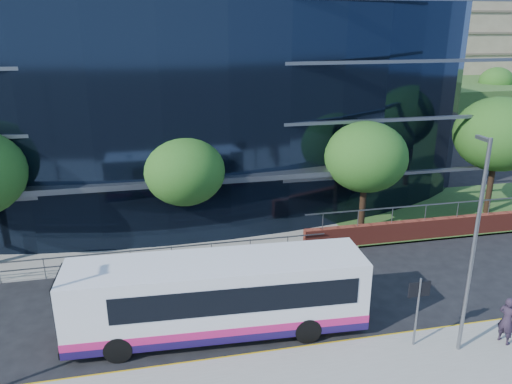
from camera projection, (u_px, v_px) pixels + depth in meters
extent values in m
plane|color=black|center=(287.00, 338.00, 19.42)|extent=(200.00, 200.00, 0.00)
cube|color=gray|center=(294.00, 352.00, 18.47)|extent=(80.00, 0.25, 0.16)
cube|color=gold|center=(292.00, 350.00, 18.68)|extent=(80.00, 0.08, 0.01)
cube|color=gold|center=(291.00, 348.00, 18.81)|extent=(80.00, 0.08, 0.01)
cube|color=gray|center=(133.00, 237.00, 28.36)|extent=(50.00, 8.00, 0.10)
cube|color=black|center=(154.00, 72.00, 38.19)|extent=(38.00, 16.00, 16.00)
cube|color=#595E66|center=(166.00, 182.00, 26.19)|extent=(22.00, 1.20, 0.30)
cube|color=slate|center=(87.00, 255.00, 23.93)|extent=(24.00, 0.05, 0.05)
cube|color=slate|center=(88.00, 263.00, 24.08)|extent=(24.00, 0.05, 0.05)
cylinder|color=slate|center=(88.00, 264.00, 24.10)|extent=(0.04, 0.04, 1.10)
cube|color=#2D511E|center=(389.00, 87.00, 76.95)|extent=(60.00, 42.00, 4.00)
cylinder|color=slate|center=(417.00, 312.00, 18.34)|extent=(0.08, 0.08, 2.80)
cube|color=black|center=(419.00, 289.00, 18.05)|extent=(0.85, 0.06, 0.60)
cylinder|color=black|center=(187.00, 220.00, 27.13)|extent=(0.36, 0.36, 2.86)
ellipsoid|color=#244614|center=(185.00, 171.00, 26.22)|extent=(4.29, 4.29, 3.65)
cylinder|color=black|center=(362.00, 208.00, 28.64)|extent=(0.36, 0.36, 3.08)
ellipsoid|color=#244614|center=(366.00, 157.00, 27.66)|extent=(4.62, 4.62, 3.93)
cylinder|color=black|center=(490.00, 188.00, 31.31)|extent=(0.36, 0.36, 3.52)
ellipsoid|color=#244614|center=(498.00, 134.00, 30.19)|extent=(5.28, 5.28, 4.49)
cylinder|color=black|center=(388.00, 109.00, 60.71)|extent=(0.36, 0.36, 3.08)
ellipsoid|color=#244614|center=(390.00, 84.00, 59.73)|extent=(4.62, 4.62, 3.93)
cylinder|color=black|center=(493.00, 103.00, 65.81)|extent=(0.36, 0.36, 2.86)
ellipsoid|color=#244614|center=(496.00, 81.00, 64.90)|extent=(4.29, 4.29, 3.65)
cylinder|color=slate|center=(473.00, 251.00, 17.24)|extent=(0.14, 0.14, 8.00)
cube|color=slate|center=(484.00, 139.00, 16.30)|extent=(0.15, 0.70, 0.12)
cube|color=silver|center=(217.00, 294.00, 19.22)|extent=(11.51, 3.13, 2.75)
cube|color=#1D1147|center=(218.00, 321.00, 19.62)|extent=(11.53, 3.18, 0.31)
cube|color=#C41C63|center=(218.00, 314.00, 19.52)|extent=(11.53, 3.18, 0.31)
cube|color=black|center=(233.00, 283.00, 19.19)|extent=(9.23, 3.07, 1.04)
cube|color=black|center=(62.00, 304.00, 18.28)|extent=(0.19, 2.23, 1.61)
cube|color=black|center=(58.00, 281.00, 17.97)|extent=(0.20, 2.13, 0.41)
cube|color=yellow|center=(58.00, 278.00, 18.20)|extent=(0.09, 1.14, 0.23)
cube|color=black|center=(66.00, 336.00, 18.73)|extent=(0.22, 2.49, 0.25)
cylinder|color=black|center=(118.00, 349.00, 17.94)|extent=(1.05, 0.36, 1.04)
cylinder|color=black|center=(308.00, 330.00, 19.04)|extent=(1.05, 0.36, 1.04)
imported|color=#281E2E|center=(507.00, 320.00, 18.64)|extent=(0.66, 0.80, 1.90)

